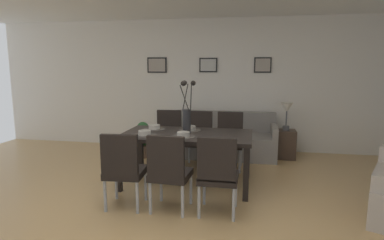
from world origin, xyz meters
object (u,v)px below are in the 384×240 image
object	(u,v)px
dining_table	(187,139)
bowl_near_left	(145,132)
dining_chair_near_left	(123,167)
table_lamp	(287,110)
side_table	(285,144)
dining_chair_mid_left	(218,172)
framed_picture_right	(263,65)
bowl_far_left	(183,134)
dining_chair_near_right	(168,135)
dining_chair_far_right	(198,136)
dining_chair_mid_right	(229,137)
dining_chair_far_left	(169,169)
framed_picture_center	(208,65)
framed_picture_left	(157,65)
bowl_far_right	(190,128)
sofa	(223,141)
potted_plant	(141,138)
bowl_near_right	(154,126)
centerpiece_vase	(187,113)

from	to	relation	value
dining_table	bowl_near_left	xyz separation A→B (m)	(-0.54, -0.22, 0.11)
dining_chair_near_left	table_lamp	world-z (taller)	table_lamp
side_table	table_lamp	distance (m)	0.63
dining_chair_mid_left	framed_picture_right	bearing A→B (deg)	80.24
bowl_far_left	side_table	bearing A→B (deg)	51.53
dining_chair_near_right	dining_chair_far_right	size ratio (longest dim) A/B	1.00
dining_chair_near_right	dining_chair_mid_right	xyz separation A→B (m)	(1.05, -0.03, 0.00)
dining_chair_far_left	framed_picture_center	bearing A→B (deg)	89.66
bowl_near_left	framed_picture_left	bearing A→B (deg)	102.43
dining_chair_far_right	bowl_far_right	world-z (taller)	dining_chair_far_right
dining_chair_near_right	framed_picture_left	size ratio (longest dim) A/B	2.29
sofa	dining_chair_far_left	bearing A→B (deg)	-98.36
dining_chair_near_right	table_lamp	size ratio (longest dim) A/B	1.80
dining_chair_mid_left	bowl_far_right	distance (m)	1.28
potted_plant	framed_picture_left	bearing A→B (deg)	87.11
dining_chair_near_right	bowl_near_left	xyz separation A→B (m)	(-0.02, -1.15, 0.27)
dining_chair_mid_left	bowl_far_left	size ratio (longest dim) A/B	5.41
dining_chair_far_left	framed_picture_center	distance (m)	3.27
side_table	potted_plant	world-z (taller)	potted_plant
dining_chair_near_left	bowl_far_left	distance (m)	0.94
dining_chair_near_left	framed_picture_right	size ratio (longest dim) A/B	2.81
dining_chair_near_left	bowl_near_left	bearing A→B (deg)	88.20
dining_chair_mid_left	potted_plant	bearing A→B (deg)	127.75
potted_plant	dining_chair_mid_left	bearing A→B (deg)	-52.25
dining_chair_near_left	framed_picture_right	bearing A→B (deg)	62.11
dining_chair_far_left	framed_picture_left	size ratio (longest dim) A/B	2.29
dining_table	framed_picture_left	world-z (taller)	framed_picture_left
dining_table	bowl_near_right	distance (m)	0.60
dining_table	table_lamp	world-z (taller)	table_lamp
table_lamp	bowl_far_left	bearing A→B (deg)	-128.47
framed_picture_center	framed_picture_left	bearing A→B (deg)	-180.00
dining_chair_mid_left	framed_picture_left	distance (m)	3.63
dining_chair_near_right	centerpiece_vase	world-z (taller)	centerpiece_vase
table_lamp	dining_chair_far_left	bearing A→B (deg)	-120.44
bowl_far_left	framed_picture_center	world-z (taller)	framed_picture_center
dining_chair_mid_left	centerpiece_vase	distance (m)	1.17
dining_chair_mid_right	framed_picture_left	bearing A→B (deg)	142.18
dining_chair_mid_left	bowl_near_right	bearing A→B (deg)	133.61
dining_chair_mid_right	dining_table	bearing A→B (deg)	-120.75
centerpiece_vase	side_table	xyz separation A→B (m)	(1.50, 1.66, -0.76)
dining_chair_mid_left	bowl_near_left	bearing A→B (deg)	147.58
bowl_near_left	framed_picture_right	size ratio (longest dim) A/B	0.52
dining_chair_near_right	side_table	bearing A→B (deg)	20.00
dining_chair_far_right	framed_picture_center	size ratio (longest dim) A/B	2.58
dining_chair_mid_left	framed_picture_right	world-z (taller)	framed_picture_right
dining_chair_mid_right	framed_picture_right	bearing A→B (deg)	66.93
dining_chair_mid_left	framed_picture_center	xyz separation A→B (m)	(-0.54, 3.04, 1.18)
table_lamp	centerpiece_vase	bearing A→B (deg)	-132.03
centerpiece_vase	bowl_near_right	xyz separation A→B (m)	(-0.54, 0.22, -0.24)
centerpiece_vase	dining_chair_far_right	bearing A→B (deg)	89.34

